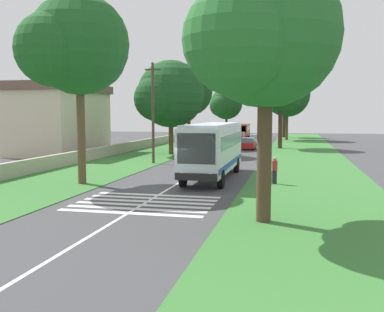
{
  "coord_description": "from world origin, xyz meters",
  "views": [
    {
      "loc": [
        -24.68,
        -7.07,
        4.38
      ],
      "look_at": [
        4.02,
        -0.54,
        1.6
      ],
      "focal_mm": 41.77,
      "sensor_mm": 36.0,
      "label": 1
    }
  ],
  "objects_px": {
    "roadside_tree_right_0": "(284,101)",
    "trailing_minibus_0": "(243,129)",
    "trailing_car_0": "(212,147)",
    "roadside_tree_left_0": "(187,94)",
    "trailing_car_1": "(248,144)",
    "trailing_car_2": "(258,140)",
    "roadside_tree_right_3": "(286,96)",
    "roadside_tree_left_1": "(77,48)",
    "utility_pole": "(153,112)",
    "roadside_tree_left_2": "(170,96)",
    "trailing_car_3": "(239,137)",
    "roadside_tree_left_3": "(226,104)",
    "roadside_building": "(60,119)",
    "coach_bus": "(213,147)",
    "roadside_tree_right_2": "(261,39)",
    "roadside_tree_right_1": "(280,89)",
    "pedestrian": "(275,170)"
  },
  "relations": [
    {
      "from": "roadside_tree_right_3",
      "to": "roadside_tree_left_2",
      "type": "bearing_deg",
      "value": 158.46
    },
    {
      "from": "trailing_car_2",
      "to": "roadside_tree_right_0",
      "type": "height_order",
      "value": "roadside_tree_right_0"
    },
    {
      "from": "trailing_car_2",
      "to": "roadside_tree_left_1",
      "type": "xyz_separation_m",
      "value": [
        -38.75,
        8.06,
        7.72
      ]
    },
    {
      "from": "trailing_car_2",
      "to": "roadside_tree_right_0",
      "type": "bearing_deg",
      "value": -8.58
    },
    {
      "from": "roadside_building",
      "to": "trailing_car_1",
      "type": "bearing_deg",
      "value": -60.65
    },
    {
      "from": "trailing_minibus_0",
      "to": "roadside_tree_left_3",
      "type": "xyz_separation_m",
      "value": [
        3.11,
        3.67,
        4.65
      ]
    },
    {
      "from": "roadside_tree_left_0",
      "to": "roadside_tree_left_2",
      "type": "distance_m",
      "value": 9.54
    },
    {
      "from": "roadside_tree_right_3",
      "to": "roadside_tree_right_1",
      "type": "bearing_deg",
      "value": 178.72
    },
    {
      "from": "trailing_car_0",
      "to": "roadside_tree_left_0",
      "type": "height_order",
      "value": "roadside_tree_left_0"
    },
    {
      "from": "roadside_tree_left_1",
      "to": "utility_pole",
      "type": "xyz_separation_m",
      "value": [
        12.09,
        -0.97,
        -3.81
      ]
    },
    {
      "from": "roadside_tree_right_2",
      "to": "pedestrian",
      "type": "height_order",
      "value": "roadside_tree_right_2"
    },
    {
      "from": "roadside_tree_right_0",
      "to": "trailing_minibus_0",
      "type": "bearing_deg",
      "value": 111.6
    },
    {
      "from": "roadside_tree_left_1",
      "to": "roadside_tree_left_2",
      "type": "xyz_separation_m",
      "value": [
        21.11,
        0.02,
        -2.09
      ]
    },
    {
      "from": "trailing_car_2",
      "to": "trailing_minibus_0",
      "type": "height_order",
      "value": "trailing_minibus_0"
    },
    {
      "from": "roadside_tree_left_3",
      "to": "roadside_tree_right_2",
      "type": "xyz_separation_m",
      "value": [
        -67.37,
        -11.46,
        1.12
      ]
    },
    {
      "from": "trailing_car_0",
      "to": "roadside_tree_left_0",
      "type": "distance_m",
      "value": 10.07
    },
    {
      "from": "roadside_tree_left_1",
      "to": "roadside_tree_right_1",
      "type": "xyz_separation_m",
      "value": [
        32.09,
        -11.25,
        -0.88
      ]
    },
    {
      "from": "trailing_minibus_0",
      "to": "roadside_building",
      "type": "xyz_separation_m",
      "value": [
        -37.61,
        15.93,
        2.31
      ]
    },
    {
      "from": "trailing_car_3",
      "to": "roadside_tree_right_3",
      "type": "bearing_deg",
      "value": -67.76
    },
    {
      "from": "trailing_car_0",
      "to": "trailing_car_2",
      "type": "relative_size",
      "value": 1.0
    },
    {
      "from": "roadside_tree_right_1",
      "to": "roadside_tree_right_3",
      "type": "relative_size",
      "value": 0.94
    },
    {
      "from": "roadside_tree_right_0",
      "to": "pedestrian",
      "type": "distance_m",
      "value": 57.47
    },
    {
      "from": "roadside_tree_left_0",
      "to": "roadside_tree_right_3",
      "type": "bearing_deg",
      "value": -30.82
    },
    {
      "from": "roadside_tree_left_0",
      "to": "roadside_tree_right_2",
      "type": "bearing_deg",
      "value": -162.47
    },
    {
      "from": "trailing_car_1",
      "to": "trailing_car_2",
      "type": "height_order",
      "value": "same"
    },
    {
      "from": "trailing_car_0",
      "to": "roadside_tree_left_2",
      "type": "bearing_deg",
      "value": 126.47
    },
    {
      "from": "trailing_car_1",
      "to": "roadside_tree_right_2",
      "type": "bearing_deg",
      "value": -173.67
    },
    {
      "from": "roadside_tree_left_2",
      "to": "trailing_car_3",
      "type": "bearing_deg",
      "value": -9.28
    },
    {
      "from": "roadside_tree_right_2",
      "to": "roadside_tree_left_1",
      "type": "bearing_deg",
      "value": 57.21
    },
    {
      "from": "roadside_tree_right_0",
      "to": "pedestrian",
      "type": "bearing_deg",
      "value": -179.24
    },
    {
      "from": "roadside_tree_left_0",
      "to": "trailing_car_3",
      "type": "bearing_deg",
      "value": -15.21
    },
    {
      "from": "trailing_car_0",
      "to": "roadside_tree_right_0",
      "type": "relative_size",
      "value": 0.47
    },
    {
      "from": "roadside_tree_right_0",
      "to": "roadside_tree_right_3",
      "type": "bearing_deg",
      "value": -176.95
    },
    {
      "from": "roadside_tree_left_0",
      "to": "roadside_building",
      "type": "xyz_separation_m",
      "value": [
        -11.53,
        11.67,
        -3.13
      ]
    },
    {
      "from": "roadside_tree_right_0",
      "to": "utility_pole",
      "type": "relative_size",
      "value": 1.04
    },
    {
      "from": "roadside_tree_right_2",
      "to": "trailing_minibus_0",
      "type": "bearing_deg",
      "value": 6.92
    },
    {
      "from": "trailing_minibus_0",
      "to": "roadside_tree_left_2",
      "type": "relative_size",
      "value": 0.6
    },
    {
      "from": "coach_bus",
      "to": "trailing_minibus_0",
      "type": "bearing_deg",
      "value": 4.18
    },
    {
      "from": "trailing_car_3",
      "to": "utility_pole",
      "type": "bearing_deg",
      "value": 174.63
    },
    {
      "from": "roadside_tree_right_2",
      "to": "trailing_car_0",
      "type": "bearing_deg",
      "value": 13.57
    },
    {
      "from": "trailing_minibus_0",
      "to": "coach_bus",
      "type": "bearing_deg",
      "value": -175.82
    },
    {
      "from": "coach_bus",
      "to": "roadside_tree_left_2",
      "type": "height_order",
      "value": "roadside_tree_left_2"
    },
    {
      "from": "trailing_car_1",
      "to": "roadside_tree_left_3",
      "type": "bearing_deg",
      "value": 13.77
    },
    {
      "from": "trailing_minibus_0",
      "to": "roadside_tree_left_1",
      "type": "bearing_deg",
      "value": 176.03
    },
    {
      "from": "coach_bus",
      "to": "trailing_car_1",
      "type": "distance_m",
      "value": 25.92
    },
    {
      "from": "trailing_car_3",
      "to": "utility_pole",
      "type": "distance_m",
      "value": 36.0
    },
    {
      "from": "roadside_tree_left_0",
      "to": "coach_bus",
      "type": "bearing_deg",
      "value": -162.94
    },
    {
      "from": "roadside_tree_left_3",
      "to": "roadside_tree_left_1",
      "type": "bearing_deg",
      "value": 179.74
    },
    {
      "from": "roadside_tree_left_3",
      "to": "roadside_tree_right_0",
      "type": "relative_size",
      "value": 1.03
    },
    {
      "from": "roadside_tree_right_2",
      "to": "roadside_tree_right_3",
      "type": "xyz_separation_m",
      "value": [
        58.28,
        0.06,
        0.07
      ]
    }
  ]
}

